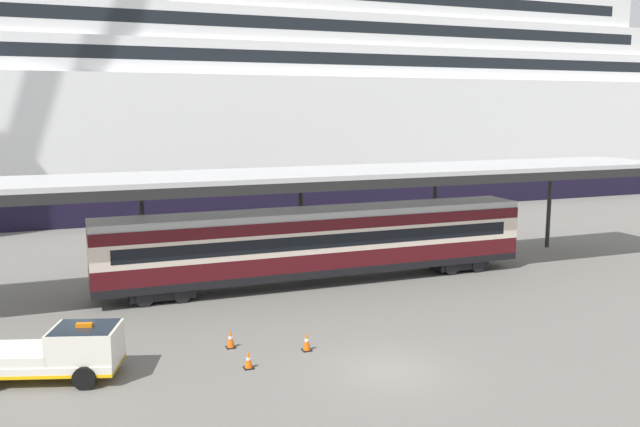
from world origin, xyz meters
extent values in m
plane|color=slate|center=(0.00, 0.00, 0.00)|extent=(400.00, 400.00, 0.00)
cube|color=black|center=(-10.23, 49.44, 1.85)|extent=(137.90, 29.17, 3.71)
cube|color=white|center=(-10.23, 49.44, 8.03)|extent=(137.90, 29.17, 8.65)
cube|color=white|center=(-10.23, 49.44, 13.84)|extent=(126.87, 26.84, 2.97)
cube|color=black|center=(-10.23, 36.07, 13.99)|extent=(121.36, 0.12, 1.07)
cube|color=white|center=(-10.23, 49.44, 16.81)|extent=(121.80, 25.76, 2.97)
cube|color=black|center=(-10.23, 36.61, 16.96)|extent=(116.50, 0.12, 1.07)
cube|color=white|center=(-10.23, 49.44, 19.79)|extent=(116.72, 24.69, 2.97)
cube|color=silver|center=(2.01, 12.87, 6.01)|extent=(45.16, 6.05, 0.25)
cube|color=black|center=(2.01, 9.94, 5.64)|extent=(45.16, 0.20, 0.50)
cylinder|color=black|center=(-7.03, 15.50, 2.94)|extent=(0.28, 0.28, 5.89)
cylinder|color=black|center=(2.01, 15.50, 2.94)|extent=(0.28, 0.28, 5.89)
cylinder|color=black|center=(11.04, 15.50, 2.94)|extent=(0.28, 0.28, 5.89)
cylinder|color=black|center=(20.07, 15.50, 2.94)|extent=(0.28, 0.28, 5.89)
cube|color=black|center=(2.01, 12.37, 0.85)|extent=(23.89, 2.80, 0.40)
cube|color=#470F14|center=(2.01, 12.37, 1.50)|extent=(23.89, 2.80, 0.90)
cube|color=beige|center=(2.01, 12.37, 2.55)|extent=(23.89, 2.80, 1.20)
cube|color=black|center=(2.01, 11.00, 2.60)|extent=(21.98, 0.08, 0.72)
cube|color=#470F14|center=(2.01, 12.37, 3.45)|extent=(23.89, 2.80, 0.60)
cube|color=#ADADAD|center=(2.01, 12.37, 3.93)|extent=(23.89, 2.69, 0.36)
cube|color=black|center=(-6.59, 12.37, 0.45)|extent=(3.20, 2.35, 0.50)
cylinder|color=black|center=(-7.49, 11.19, 0.42)|extent=(0.84, 0.12, 0.84)
cylinder|color=black|center=(-5.69, 11.19, 0.42)|extent=(0.84, 0.12, 0.84)
cube|color=black|center=(10.61, 12.37, 0.45)|extent=(3.20, 2.35, 0.50)
cylinder|color=black|center=(9.71, 11.19, 0.42)|extent=(0.84, 0.12, 0.84)
cylinder|color=black|center=(11.51, 11.19, 0.42)|extent=(0.84, 0.12, 0.84)
cube|color=silver|center=(-11.72, 3.76, 0.58)|extent=(5.56, 3.50, 0.36)
cube|color=#F2B20C|center=(-11.72, 3.76, 0.45)|extent=(5.57, 3.52, 0.12)
cube|color=silver|center=(-10.34, 3.31, 1.31)|extent=(2.77, 2.53, 1.10)
cube|color=#19232D|center=(-10.34, 3.31, 1.66)|extent=(2.55, 2.39, 0.44)
cube|color=orange|center=(-10.34, 3.31, 1.94)|extent=(0.59, 0.36, 0.16)
cube|color=silver|center=(-12.71, 4.08, 0.94)|extent=(3.36, 2.72, 0.36)
cylinder|color=black|center=(-9.83, 4.20, 0.40)|extent=(0.84, 0.48, 0.80)
cylinder|color=black|center=(-10.45, 2.30, 0.40)|extent=(0.84, 0.48, 0.80)
cylinder|color=black|center=(-13.00, 5.22, 0.40)|extent=(0.84, 0.48, 0.80)
cube|color=black|center=(-4.75, 2.06, 0.02)|extent=(0.36, 0.36, 0.04)
cone|color=#EA590F|center=(-4.75, 2.06, 0.34)|extent=(0.30, 0.30, 0.61)
cylinder|color=white|center=(-4.75, 2.06, 0.37)|extent=(0.17, 0.17, 0.09)
cube|color=black|center=(-2.14, 2.98, 0.02)|extent=(0.36, 0.36, 0.04)
cone|color=#EA590F|center=(-2.14, 2.98, 0.40)|extent=(0.30, 0.30, 0.72)
cylinder|color=white|center=(-2.14, 2.98, 0.44)|extent=(0.17, 0.17, 0.10)
cube|color=black|center=(-4.88, 4.37, 0.02)|extent=(0.36, 0.36, 0.04)
cone|color=#EA590F|center=(-4.88, 4.37, 0.39)|extent=(0.30, 0.30, 0.71)
cylinder|color=white|center=(-4.88, 4.37, 0.43)|extent=(0.17, 0.17, 0.10)
camera|label=1|loc=(-10.50, -20.29, 9.47)|focal=36.73mm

